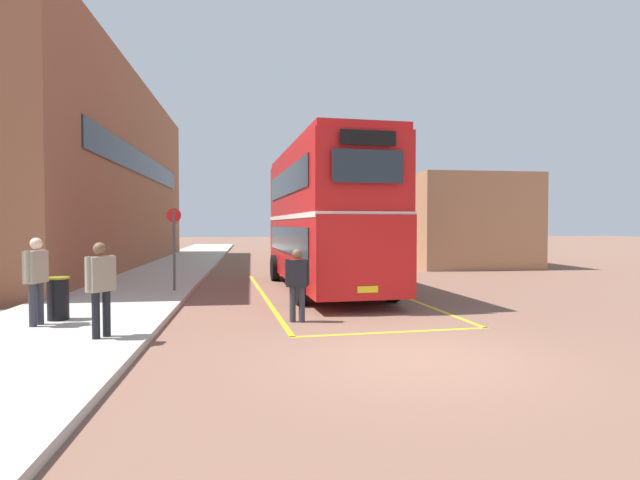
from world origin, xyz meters
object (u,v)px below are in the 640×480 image
object	(u,v)px
pedestrian_waiting_near	(36,274)
pedestrian_waiting_far	(101,282)
double_decker_bus	(324,215)
single_deck_bus	(326,232)
bus_stop_sign	(174,241)
litter_bin	(58,298)
pedestrian_boarding	(297,280)

from	to	relation	value
pedestrian_waiting_near	pedestrian_waiting_far	xyz separation A→B (m)	(1.63, -1.32, -0.04)
double_decker_bus	single_deck_bus	bearing A→B (deg)	81.19
bus_stop_sign	pedestrian_waiting_far	bearing A→B (deg)	-92.77
pedestrian_waiting_far	litter_bin	world-z (taller)	pedestrian_waiting_far
double_decker_bus	pedestrian_waiting_near	distance (m)	9.05
litter_bin	pedestrian_waiting_far	bearing A→B (deg)	-53.23
pedestrian_waiting_near	pedestrian_waiting_far	distance (m)	2.10
double_decker_bus	pedestrian_waiting_far	bearing A→B (deg)	-125.68
pedestrian_waiting_near	double_decker_bus	bearing A→B (deg)	40.80
pedestrian_boarding	bus_stop_sign	bearing A→B (deg)	124.74
pedestrian_waiting_near	pedestrian_waiting_far	bearing A→B (deg)	-38.98
single_deck_bus	pedestrian_waiting_far	world-z (taller)	single_deck_bus
single_deck_bus	bus_stop_sign	distance (m)	21.36
pedestrian_waiting_far	bus_stop_sign	size ratio (longest dim) A/B	0.67
litter_bin	pedestrian_waiting_near	bearing A→B (deg)	-108.98
bus_stop_sign	pedestrian_boarding	bearing A→B (deg)	-55.26
pedestrian_waiting_far	litter_bin	size ratio (longest dim) A/B	1.87
litter_bin	bus_stop_sign	xyz separation A→B (m)	(1.75, 4.67, 1.09)
pedestrian_boarding	pedestrian_waiting_near	size ratio (longest dim) A/B	0.92
single_deck_bus	pedestrian_boarding	xyz separation A→B (m)	(-4.41, -24.80, -0.69)
pedestrian_waiting_near	litter_bin	xyz separation A→B (m)	(0.20, 0.59, -0.58)
double_decker_bus	single_deck_bus	xyz separation A→B (m)	(2.99, 19.29, -0.87)
pedestrian_waiting_near	bus_stop_sign	distance (m)	5.64
pedestrian_waiting_near	bus_stop_sign	bearing A→B (deg)	69.68
pedestrian_boarding	pedestrian_waiting_near	distance (m)	5.38
single_deck_bus	litter_bin	world-z (taller)	single_deck_bus
bus_stop_sign	single_deck_bus	bearing A→B (deg)	68.52
single_deck_bus	pedestrian_boarding	bearing A→B (deg)	-100.08
pedestrian_boarding	litter_bin	xyz separation A→B (m)	(-5.16, 0.25, -0.34)
bus_stop_sign	double_decker_bus	bearing A→B (deg)	6.94
litter_bin	pedestrian_boarding	bearing A→B (deg)	-2.78
pedestrian_boarding	litter_bin	size ratio (longest dim) A/B	1.78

